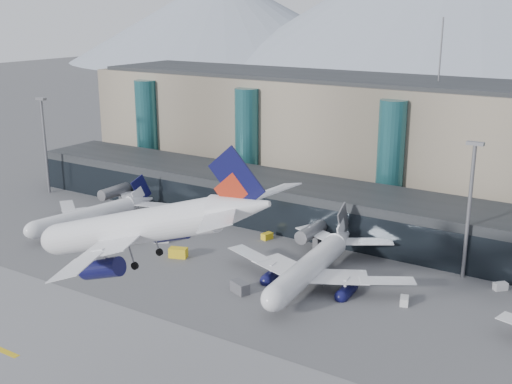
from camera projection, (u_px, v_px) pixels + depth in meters
ground at (171, 343)px, 95.72m from camera, size 900.00×900.00×0.00m
concourse at (339, 211)px, 141.10m from camera, size 170.00×27.00×10.00m
terminal_main at (309, 130)px, 177.23m from camera, size 130.00×30.00×31.00m
teal_towers at (314, 150)px, 159.50m from camera, size 116.40×19.40×46.00m
lightmast_left at (45, 140)px, 169.47m from camera, size 3.00×1.20×25.60m
lightmast_mid at (470, 203)px, 115.09m from camera, size 3.00×1.20×25.60m
hero_jet at (152, 218)px, 74.06m from camera, size 34.98×35.42×11.45m
jet_parked_left at (98, 209)px, 145.34m from camera, size 34.12×34.69×11.18m
jet_parked_mid at (317, 255)px, 116.94m from camera, size 38.62×38.07×12.47m
veh_a at (162, 238)px, 136.57m from camera, size 3.59×3.23×1.77m
veh_b at (267, 236)px, 138.30m from camera, size 2.02×2.68×1.38m
veh_c at (240, 287)px, 112.34m from camera, size 4.06×3.11×2.01m
veh_d at (500, 286)px, 113.49m from camera, size 2.59×2.61×1.37m
veh_f at (70, 213)px, 152.81m from camera, size 3.67×3.97×1.99m
veh_g at (404, 301)px, 107.90m from camera, size 2.01×2.65×1.37m
veh_h at (178, 253)px, 128.18m from camera, size 4.02×3.01×1.98m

